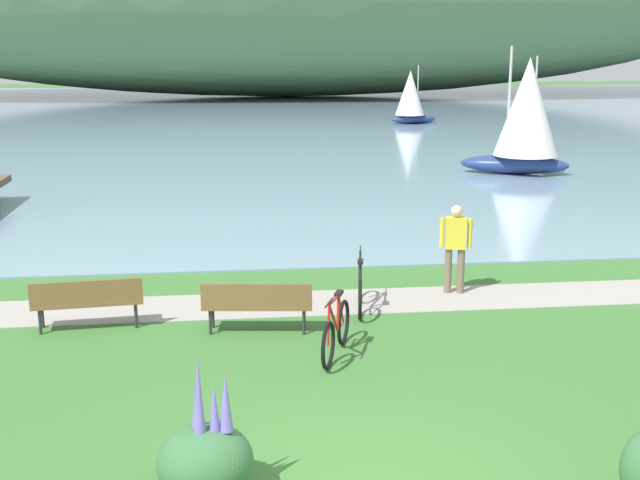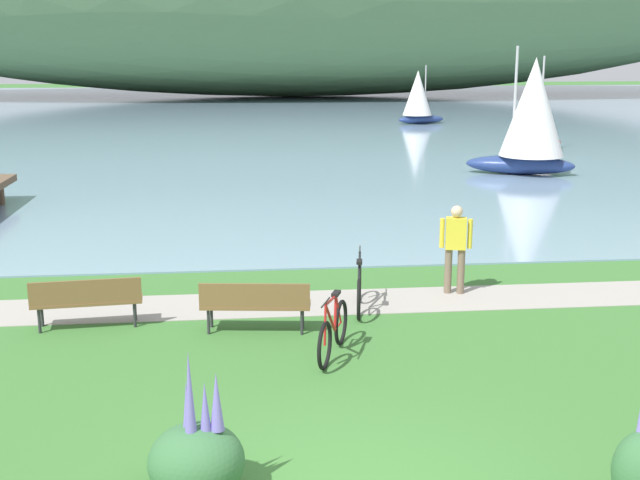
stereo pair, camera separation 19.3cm
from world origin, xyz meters
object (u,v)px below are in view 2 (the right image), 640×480
at_px(person_at_shoreline, 456,244).
at_px(sailboat_mid_bay, 534,107).
at_px(bicycle_leaning_near_bench, 359,288).
at_px(sailboat_nearest_to_shore, 532,115).
at_px(park_bench_near_camera, 255,302).
at_px(park_bench_further_along, 87,298).
at_px(sailboat_toward_hillside, 418,96).
at_px(bicycle_beside_path, 333,331).

xyz_separation_m(person_at_shoreline, sailboat_mid_bay, (8.95, 20.23, 1.02)).
xyz_separation_m(bicycle_leaning_near_bench, sailboat_mid_bay, (10.89, 21.02, 1.60)).
distance_m(person_at_shoreline, sailboat_nearest_to_shore, 15.52).
distance_m(park_bench_near_camera, sailboat_mid_bay, 25.49).
xyz_separation_m(park_bench_further_along, sailboat_nearest_to_shore, (13.17, 15.30, 1.68)).
relative_size(park_bench_near_camera, person_at_shoreline, 1.08).
bearing_deg(person_at_shoreline, park_bench_further_along, -168.97).
xyz_separation_m(sailboat_mid_bay, sailboat_toward_hillside, (-2.02, 13.89, -0.33)).
bearing_deg(bicycle_beside_path, sailboat_mid_bay, 63.37).
height_order(sailboat_mid_bay, sailboat_toward_hillside, sailboat_mid_bay).
height_order(park_bench_further_along, bicycle_leaning_near_bench, bicycle_leaning_near_bench).
bearing_deg(sailboat_nearest_to_shore, person_at_shoreline, -115.10).
xyz_separation_m(park_bench_near_camera, person_at_shoreline, (3.82, 1.78, 0.46)).
xyz_separation_m(park_bench_further_along, sailboat_mid_bay, (15.55, 21.52, 1.48)).
relative_size(bicycle_leaning_near_bench, sailboat_nearest_to_shore, 0.38).
relative_size(bicycle_leaning_near_bench, sailboat_mid_bay, 0.42).
distance_m(bicycle_beside_path, sailboat_toward_hillside, 38.32).
bearing_deg(park_bench_near_camera, sailboat_toward_hillside, 73.33).
bearing_deg(person_at_shoreline, bicycle_beside_path, -132.21).
height_order(person_at_shoreline, sailboat_nearest_to_shore, sailboat_nearest_to_shore).
distance_m(bicycle_beside_path, sailboat_mid_bay, 25.99).
bearing_deg(bicycle_leaning_near_bench, sailboat_nearest_to_shore, 60.09).
relative_size(park_bench_further_along, sailboat_toward_hillside, 0.53).
relative_size(bicycle_beside_path, sailboat_toward_hillside, 0.48).
bearing_deg(sailboat_toward_hillside, park_bench_further_along, -110.92).
xyz_separation_m(bicycle_leaning_near_bench, bicycle_beside_path, (-0.73, -2.17, 0.00)).
distance_m(park_bench_near_camera, sailboat_toward_hillside, 37.49).
bearing_deg(park_bench_near_camera, park_bench_further_along, 169.95).
relative_size(bicycle_beside_path, person_at_shoreline, 0.98).
height_order(bicycle_beside_path, person_at_shoreline, person_at_shoreline).
bearing_deg(sailboat_nearest_to_shore, park_bench_further_along, -130.72).
xyz_separation_m(person_at_shoreline, sailboat_nearest_to_shore, (6.57, 14.01, 1.22)).
bearing_deg(person_at_shoreline, park_bench_near_camera, -155.02).
bearing_deg(bicycle_beside_path, sailboat_toward_hillside, 75.47).
distance_m(bicycle_beside_path, person_at_shoreline, 4.03).
height_order(park_bench_near_camera, sailboat_toward_hillside, sailboat_toward_hillside).
distance_m(park_bench_near_camera, person_at_shoreline, 4.24).
height_order(park_bench_further_along, person_at_shoreline, person_at_shoreline).
distance_m(park_bench_near_camera, bicycle_beside_path, 1.64).
relative_size(person_at_shoreline, sailboat_nearest_to_shore, 0.37).
distance_m(bicycle_leaning_near_bench, sailboat_mid_bay, 23.73).
bearing_deg(bicycle_leaning_near_bench, bicycle_beside_path, -108.59).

